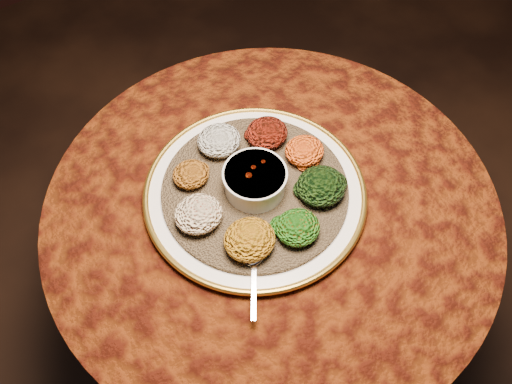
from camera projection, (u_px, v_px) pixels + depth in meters
table at (270, 246)px, 1.34m from camera, size 0.96×0.96×0.73m
platter at (255, 193)px, 1.20m from camera, size 0.57×0.57×0.02m
injera at (255, 190)px, 1.19m from camera, size 0.47×0.47×0.01m
stew_bowl at (255, 180)px, 1.16m from camera, size 0.13×0.13×0.06m
spoon at (254, 264)px, 1.08m from camera, size 0.09×0.12×0.01m
portion_ayib at (219, 140)px, 1.23m from camera, size 0.10×0.09×0.05m
portion_kitfo at (267, 133)px, 1.24m from camera, size 0.09×0.09×0.04m
portion_tikil at (304, 151)px, 1.21m from camera, size 0.09×0.08×0.04m
portion_gomen at (321, 186)px, 1.16m from camera, size 0.10×0.10×0.05m
portion_mixveg at (298, 227)px, 1.11m from camera, size 0.09×0.08×0.04m
portion_kik at (250, 239)px, 1.09m from camera, size 0.10×0.10×0.05m
portion_timatim at (198, 214)px, 1.12m from camera, size 0.10×0.09×0.05m
portion_shiro at (191, 174)px, 1.18m from camera, size 0.08×0.07×0.04m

